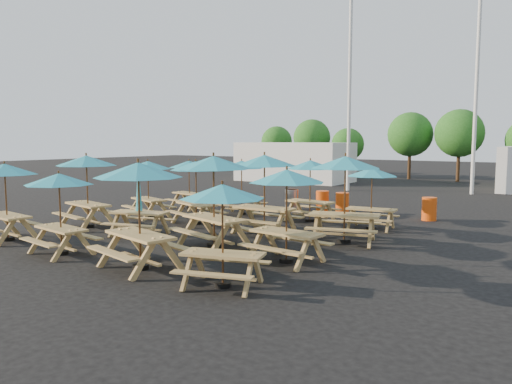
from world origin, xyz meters
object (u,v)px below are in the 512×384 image
Objects in this scene: picnic_unit_6 at (196,170)px; picnic_unit_10 at (264,166)px; picnic_unit_13 at (287,183)px; waste_bin_2 at (322,201)px; waste_bin_3 at (342,203)px; picnic_unit_3 at (189,167)px; picnic_unit_14 at (345,168)px; picnic_unit_2 at (148,169)px; picnic_unit_1 at (86,166)px; picnic_unit_7 at (242,168)px; waste_bin_4 at (429,209)px; waste_bin_0 at (292,199)px; picnic_unit_9 at (214,169)px; picnic_unit_15 at (372,176)px; picnic_unit_4 at (59,185)px; picnic_unit_0 at (5,174)px; picnic_unit_12 at (222,199)px; picnic_unit_5 at (139,206)px; picnic_unit_11 at (310,169)px; picnic_unit_8 at (138,178)px; waste_bin_1 at (291,200)px.

picnic_unit_10 is at bearing 16.39° from picnic_unit_6.
picnic_unit_13 is (5.51, -2.96, 0.04)m from picnic_unit_6.
waste_bin_3 is at bearing -10.77° from waste_bin_2.
picnic_unit_3 is 0.83× the size of picnic_unit_14.
picnic_unit_2 is 7.84m from waste_bin_3.
picnic_unit_7 is at bearing 75.71° from picnic_unit_1.
picnic_unit_3 is at bearing -163.71° from waste_bin_4.
waste_bin_0 is 1.00× the size of waste_bin_4.
picnic_unit_6 is at bearing 153.39° from picnic_unit_9.
waste_bin_2 is (2.20, 5.45, -1.49)m from picnic_unit_6.
picnic_unit_3 reaches higher than picnic_unit_15.
picnic_unit_9 is at bearing -74.81° from waste_bin_0.
picnic_unit_4 is at bearing -118.58° from picnic_unit_9.
picnic_unit_0 reaches higher than picnic_unit_15.
picnic_unit_12 is 11.75m from waste_bin_0.
picnic_unit_15 is at bearing -41.19° from waste_bin_2.
picnic_unit_15 is at bearing 79.78° from picnic_unit_9.
picnic_unit_9 is 1.00× the size of picnic_unit_14.
picnic_unit_13 is at bearing 22.44° from picnic_unit_0.
picnic_unit_5 is at bearing -139.13° from picnic_unit_10.
picnic_unit_11 is (2.80, 8.38, 0.11)m from picnic_unit_4.
picnic_unit_9 is 3.79m from picnic_unit_14.
picnic_unit_10 is 0.99× the size of picnic_unit_14.
picnic_unit_5 is 0.88× the size of picnic_unit_9.
picnic_unit_15 is 5.51m from waste_bin_0.
picnic_unit_8 is 2.90× the size of waste_bin_0.
picnic_unit_6 is 6.07m from waste_bin_2.
waste_bin_4 is at bearing 44.41° from picnic_unit_11.
picnic_unit_10 reaches higher than picnic_unit_8.
picnic_unit_5 is at bearing -105.41° from waste_bin_2.
waste_bin_4 is at bearing 3.97° from waste_bin_1.
picnic_unit_1 is at bearing -117.12° from picnic_unit_6.
waste_bin_4 is (9.18, 8.15, -1.69)m from picnic_unit_1.
picnic_unit_2 is 8.62m from picnic_unit_13.
picnic_unit_15 is (-0.03, 8.04, -0.03)m from picnic_unit_12.
picnic_unit_12 is 2.50m from picnic_unit_13.
waste_bin_0 is (3.39, 5.12, -1.45)m from picnic_unit_2.
picnic_unit_0 reaches higher than picnic_unit_3.
picnic_unit_4 is 0.84× the size of picnic_unit_14.
waste_bin_1 is (3.72, 2.36, -1.37)m from picnic_unit_3.
picnic_unit_13 is at bearing -74.29° from waste_bin_3.
picnic_unit_11 is at bearing 116.92° from picnic_unit_14.
waste_bin_0 is 0.08m from waste_bin_1.
picnic_unit_9 is at bearing -83.78° from picnic_unit_11.
picnic_unit_9 is 2.54m from picnic_unit_13.
waste_bin_2 is 4.37m from waste_bin_4.
picnic_unit_13 reaches higher than picnic_unit_3.
picnic_unit_15 is 2.43× the size of waste_bin_4.
waste_bin_1 is 1.00× the size of waste_bin_2.
picnic_unit_1 reaches higher than waste_bin_2.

